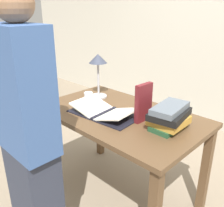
{
  "coord_description": "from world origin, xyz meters",
  "views": [
    {
      "loc": [
        1.18,
        -1.29,
        1.53
      ],
      "look_at": [
        -0.04,
        -0.04,
        0.84
      ],
      "focal_mm": 40.0,
      "sensor_mm": 36.0,
      "label": 1
    }
  ],
  "objects_px": {
    "book_standing_upright": "(143,103)",
    "person_reader": "(30,146)",
    "book_stack_tall": "(169,117)",
    "coffee_mug": "(89,98)",
    "open_book": "(104,112)",
    "reading_lamp": "(98,65)"
  },
  "relations": [
    {
      "from": "book_stack_tall",
      "to": "reading_lamp",
      "type": "xyz_separation_m",
      "value": [
        -0.79,
        0.09,
        0.21
      ]
    },
    {
      "from": "open_book",
      "to": "person_reader",
      "type": "height_order",
      "value": "person_reader"
    },
    {
      "from": "person_reader",
      "to": "book_stack_tall",
      "type": "bearing_deg",
      "value": -116.21
    },
    {
      "from": "coffee_mug",
      "to": "person_reader",
      "type": "bearing_deg",
      "value": -64.92
    },
    {
      "from": "open_book",
      "to": "book_stack_tall",
      "type": "height_order",
      "value": "book_stack_tall"
    },
    {
      "from": "open_book",
      "to": "book_standing_upright",
      "type": "relative_size",
      "value": 2.01
    },
    {
      "from": "reading_lamp",
      "to": "person_reader",
      "type": "distance_m",
      "value": 1.0
    },
    {
      "from": "book_stack_tall",
      "to": "book_standing_upright",
      "type": "height_order",
      "value": "book_standing_upright"
    },
    {
      "from": "open_book",
      "to": "coffee_mug",
      "type": "height_order",
      "value": "coffee_mug"
    },
    {
      "from": "book_stack_tall",
      "to": "coffee_mug",
      "type": "height_order",
      "value": "book_stack_tall"
    },
    {
      "from": "person_reader",
      "to": "coffee_mug",
      "type": "bearing_deg",
      "value": -64.92
    },
    {
      "from": "book_standing_upright",
      "to": "open_book",
      "type": "bearing_deg",
      "value": -153.79
    },
    {
      "from": "reading_lamp",
      "to": "book_standing_upright",
      "type": "bearing_deg",
      "value": -11.13
    },
    {
      "from": "book_standing_upright",
      "to": "coffee_mug",
      "type": "bearing_deg",
      "value": -172.23
    },
    {
      "from": "book_stack_tall",
      "to": "person_reader",
      "type": "height_order",
      "value": "person_reader"
    },
    {
      "from": "open_book",
      "to": "coffee_mug",
      "type": "distance_m",
      "value": 0.27
    },
    {
      "from": "book_stack_tall",
      "to": "book_standing_upright",
      "type": "xyz_separation_m",
      "value": [
        -0.2,
        -0.02,
        0.05
      ]
    },
    {
      "from": "open_book",
      "to": "reading_lamp",
      "type": "bearing_deg",
      "value": 137.42
    },
    {
      "from": "open_book",
      "to": "book_stack_tall",
      "type": "bearing_deg",
      "value": 11.41
    },
    {
      "from": "book_standing_upright",
      "to": "person_reader",
      "type": "relative_size",
      "value": 0.17
    },
    {
      "from": "book_stack_tall",
      "to": "coffee_mug",
      "type": "distance_m",
      "value": 0.73
    },
    {
      "from": "book_standing_upright",
      "to": "person_reader",
      "type": "distance_m",
      "value": 0.8
    }
  ]
}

